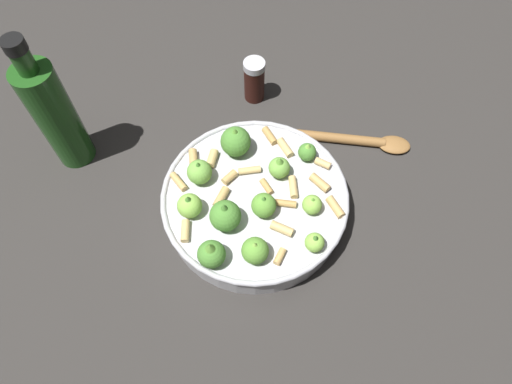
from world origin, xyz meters
name	(u,v)px	position (x,y,z in m)	size (l,w,h in m)	color
ground_plane	(256,210)	(0.00, 0.00, 0.00)	(2.40, 2.40, 0.00)	#2D2B28
cooking_pan	(254,201)	(0.00, 0.00, 0.03)	(0.27, 0.27, 0.10)	#B7B7BC
pepper_shaker	(254,80)	(0.00, 0.23, 0.04)	(0.04, 0.04, 0.08)	#33140F
olive_oil_bottle	(56,114)	(-0.29, 0.11, 0.10)	(0.06, 0.06, 0.24)	#1E4C19
wooden_spoon	(349,139)	(0.15, 0.13, 0.01)	(0.23, 0.06, 0.02)	olive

